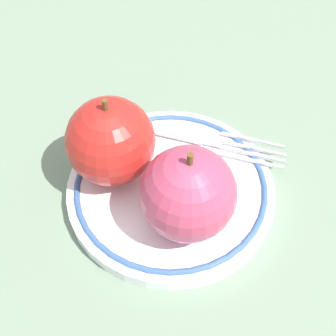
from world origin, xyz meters
TOP-DOWN VIEW (x-y plane):
  - ground_plane at (0.00, 0.00)m, footprint 2.00×2.00m
  - plate at (-0.00, -0.01)m, footprint 0.20×0.20m
  - apple_red_whole at (0.04, -0.02)m, footprint 0.08×0.08m
  - apple_second_whole at (-0.05, -0.05)m, footprint 0.08×0.08m
  - fork at (-0.04, 0.04)m, footprint 0.15×0.14m

SIDE VIEW (x-z plane):
  - ground_plane at x=0.00m, z-range 0.00..0.00m
  - plate at x=0.00m, z-range 0.00..0.02m
  - fork at x=-0.04m, z-range 0.02..0.02m
  - apple_red_whole at x=0.04m, z-range 0.01..0.11m
  - apple_second_whole at x=-0.05m, z-range 0.01..0.11m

